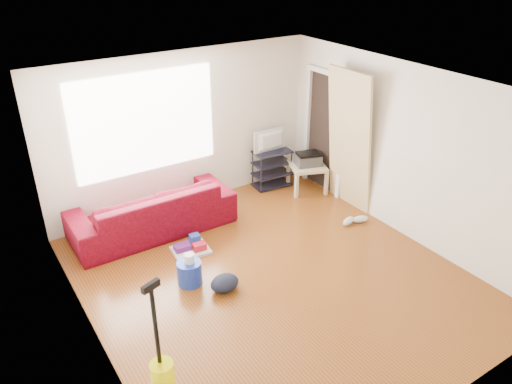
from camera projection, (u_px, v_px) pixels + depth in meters
room at (272, 186)px, 6.08m from camera, size 4.51×5.01×2.51m
sofa at (154, 230)px, 7.56m from camera, size 2.40×0.94×0.70m
tv_stand at (272, 168)px, 8.74m from camera, size 0.69×0.44×0.66m
tv at (272, 141)px, 8.51m from camera, size 0.66×0.09×0.38m
side_table at (307, 169)px, 8.59m from camera, size 0.75×0.75×0.47m
printer at (308, 159)px, 8.51m from camera, size 0.49×0.43×0.22m
bucket at (190, 283)px, 6.41m from camera, size 0.40×0.40×0.32m
toilet_paper at (190, 269)px, 6.32m from camera, size 0.13×0.13×0.12m
cleaning_tray at (191, 247)px, 7.04m from camera, size 0.54×0.45×0.18m
backpack at (225, 290)px, 6.29m from camera, size 0.40×0.33×0.21m
sneakers at (354, 220)px, 7.72m from camera, size 0.49×0.25×0.11m
door_panel at (344, 204)px, 8.29m from camera, size 0.28×0.90×2.25m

